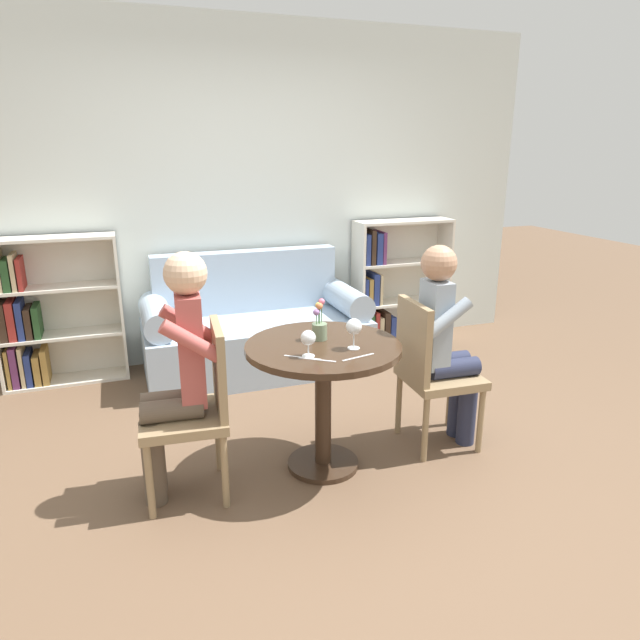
{
  "coord_description": "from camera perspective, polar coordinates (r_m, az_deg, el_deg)",
  "views": [
    {
      "loc": [
        -0.98,
        -2.67,
        1.73
      ],
      "look_at": [
        0.0,
        0.05,
        0.85
      ],
      "focal_mm": 32.0,
      "sensor_mm": 36.0,
      "label": 1
    }
  ],
  "objects": [
    {
      "name": "ground_plane",
      "position": [
        3.33,
        0.3,
        -14.34
      ],
      "size": [
        16.0,
        16.0,
        0.0
      ],
      "primitive_type": "plane",
      "color": "brown"
    },
    {
      "name": "back_wall",
      "position": [
        4.8,
        -8.13,
        12.23
      ],
      "size": [
        5.2,
        0.05,
        2.7
      ],
      "color": "silver",
      "rests_on": "ground_plane"
    },
    {
      "name": "round_table",
      "position": [
        3.08,
        0.32,
        -5.4
      ],
      "size": [
        0.83,
        0.83,
        0.73
      ],
      "color": "#382619",
      "rests_on": "ground_plane"
    },
    {
      "name": "couch",
      "position": [
        4.59,
        -6.49,
        -1.18
      ],
      "size": [
        1.73,
        0.8,
        0.92
      ],
      "color": "#9EB2C6",
      "rests_on": "ground_plane"
    },
    {
      "name": "bookshelf_left",
      "position": [
        4.72,
        -25.85,
        0.35
      ],
      "size": [
        0.88,
        0.28,
        1.11
      ],
      "color": "silver",
      "rests_on": "ground_plane"
    },
    {
      "name": "bookshelf_right",
      "position": [
        5.22,
        6.89,
        3.36
      ],
      "size": [
        0.88,
        0.28,
        1.11
      ],
      "color": "silver",
      "rests_on": "ground_plane"
    },
    {
      "name": "chair_left",
      "position": [
        2.96,
        -12.17,
        -8.2
      ],
      "size": [
        0.45,
        0.45,
        0.9
      ],
      "rotation": [
        0.0,
        0.0,
        -1.66
      ],
      "color": "#937A56",
      "rests_on": "ground_plane"
    },
    {
      "name": "chair_right",
      "position": [
        3.4,
        10.96,
        -4.71
      ],
      "size": [
        0.44,
        0.44,
        0.9
      ],
      "rotation": [
        0.0,
        0.0,
        1.52
      ],
      "color": "#937A56",
      "rests_on": "ground_plane"
    },
    {
      "name": "person_left",
      "position": [
        2.89,
        -14.14,
        -5.01
      ],
      "size": [
        0.44,
        0.36,
        1.27
      ],
      "rotation": [
        0.0,
        0.0,
        -1.66
      ],
      "color": "brown",
      "rests_on": "ground_plane"
    },
    {
      "name": "person_right",
      "position": [
        3.39,
        12.48,
        -2.11
      ],
      "size": [
        0.43,
        0.35,
        1.22
      ],
      "rotation": [
        0.0,
        0.0,
        1.52
      ],
      "color": "#282D47",
      "rests_on": "ground_plane"
    },
    {
      "name": "wine_glass_left",
      "position": [
        2.82,
        -1.18,
        -1.89
      ],
      "size": [
        0.08,
        0.08,
        0.14
      ],
      "color": "white",
      "rests_on": "round_table"
    },
    {
      "name": "wine_glass_right",
      "position": [
        2.93,
        3.41,
        -0.75
      ],
      "size": [
        0.08,
        0.08,
        0.16
      ],
      "color": "white",
      "rests_on": "round_table"
    },
    {
      "name": "flower_vase",
      "position": [
        3.07,
        -0.06,
        -0.56
      ],
      "size": [
        0.08,
        0.08,
        0.22
      ],
      "color": "gray",
      "rests_on": "round_table"
    },
    {
      "name": "knife_left_setting",
      "position": [
        2.83,
        -1.79,
        -3.75
      ],
      "size": [
        0.16,
        0.12,
        0.0
      ],
      "color": "silver",
      "rests_on": "round_table"
    },
    {
      "name": "fork_left_setting",
      "position": [
        2.84,
        3.85,
        -3.72
      ],
      "size": [
        0.19,
        0.05,
        0.0
      ],
      "color": "silver",
      "rests_on": "round_table"
    },
    {
      "name": "knife_right_setting",
      "position": [
        2.8,
        -0.29,
        -3.99
      ],
      "size": [
        0.16,
        0.12,
        0.0
      ],
      "color": "silver",
      "rests_on": "round_table"
    }
  ]
}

